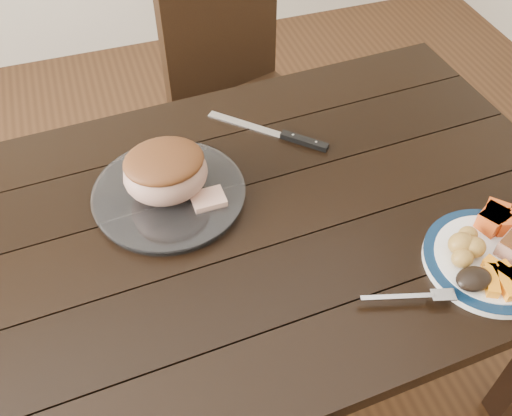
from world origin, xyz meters
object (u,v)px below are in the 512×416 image
object	(u,v)px
dinner_plate	(489,261)
fork	(415,297)
roast_joint	(166,174)
serving_platter	(169,195)
dining_table	(219,253)
chair_far	(241,91)
carving_knife	(289,137)

from	to	relation	value
dinner_plate	fork	bearing A→B (deg)	-169.51
roast_joint	serving_platter	bearing A→B (deg)	90.00
dining_table	chair_far	world-z (taller)	chair_far
dining_table	roast_joint	distance (m)	0.22
serving_platter	carving_knife	xyz separation A→B (m)	(0.32, 0.10, -0.00)
roast_joint	carving_knife	xyz separation A→B (m)	(0.32, 0.10, -0.07)
serving_platter	dinner_plate	bearing A→B (deg)	-33.73
dinner_plate	carving_knife	xyz separation A→B (m)	(-0.24, 0.48, -0.00)
serving_platter	fork	distance (m)	0.56
serving_platter	roast_joint	xyz separation A→B (m)	(0.00, -0.00, 0.07)
chair_far	carving_knife	xyz separation A→B (m)	(-0.03, -0.52, 0.23)
chair_far	dining_table	bearing A→B (deg)	52.97
dinner_plate	roast_joint	world-z (taller)	roast_joint
serving_platter	carving_knife	world-z (taller)	serving_platter
chair_far	fork	xyz separation A→B (m)	(0.02, -1.03, 0.25)
dining_table	carving_knife	size ratio (longest dim) A/B	6.76
fork	roast_joint	xyz separation A→B (m)	(-0.38, 0.41, 0.06)
serving_platter	roast_joint	distance (m)	0.07
roast_joint	fork	bearing A→B (deg)	-47.51
serving_platter	fork	bearing A→B (deg)	-47.51
serving_platter	roast_joint	bearing A→B (deg)	-90.00
fork	carving_knife	bearing A→B (deg)	111.82
chair_far	dinner_plate	size ratio (longest dim) A/B	3.58
dinner_plate	roast_joint	xyz separation A→B (m)	(-0.56, 0.38, 0.07)
serving_platter	carving_knife	distance (m)	0.34
serving_platter	fork	size ratio (longest dim) A/B	1.85
chair_far	dinner_plate	distance (m)	1.05
chair_far	serving_platter	world-z (taller)	chair_far
fork	carving_knife	size ratio (longest dim) A/B	0.72
serving_platter	roast_joint	world-z (taller)	roast_joint
carving_knife	fork	bearing A→B (deg)	-39.46
dining_table	dinner_plate	size ratio (longest dim) A/B	6.33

